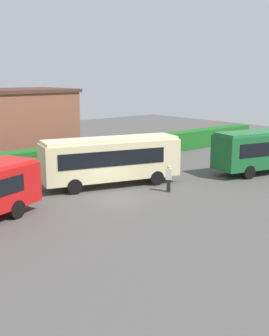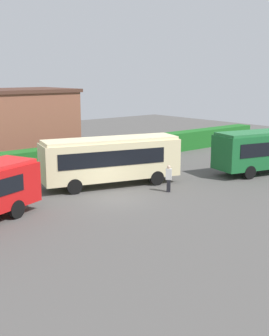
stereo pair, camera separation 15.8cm
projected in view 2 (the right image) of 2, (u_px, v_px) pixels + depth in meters
ground_plane at (117, 199)px, 27.34m from camera, size 81.51×81.51×0.00m
bus_cream at (111, 159)px, 30.31m from camera, size 9.76×5.02×3.30m
bus_green at (269, 148)px, 34.44m from camera, size 9.46×4.63×3.27m
person_left at (169, 178)px, 28.90m from camera, size 0.45×0.46×1.77m
hedge_row at (37, 161)px, 34.64m from camera, size 52.76×1.65×1.80m
depot_building at (6, 125)px, 39.36m from camera, size 11.66×7.02×6.21m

